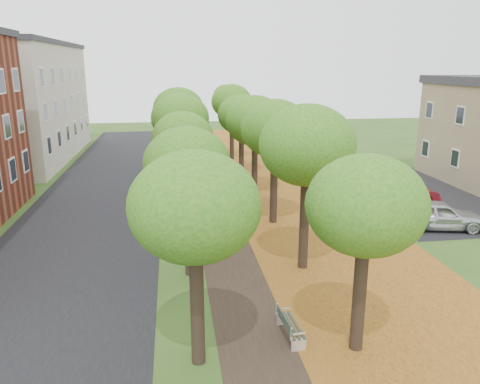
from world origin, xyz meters
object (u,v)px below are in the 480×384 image
object	(u,v)px
car_red	(402,193)
car_grey	(380,181)
bench	(289,326)
car_white	(366,171)
car_silver	(439,215)

from	to	relation	value
car_red	car_grey	xyz separation A→B (m)	(-0.17, 2.82, 0.05)
bench	car_white	size ratio (longest dim) A/B	0.31
car_silver	car_grey	distance (m)	7.37
car_grey	car_white	world-z (taller)	car_grey
car_white	car_silver	bearing A→B (deg)	-179.37
car_red	car_white	distance (m)	6.16
bench	car_white	xyz separation A→B (m)	(10.75, 19.55, 0.34)
car_silver	car_red	xyz separation A→B (m)	(0.26, 4.55, -0.05)
car_silver	car_grey	world-z (taller)	car_silver
car_silver	car_white	xyz separation A→B (m)	(0.47, 10.71, -0.02)
car_red	car_white	size ratio (longest dim) A/B	0.80
car_red	car_white	bearing A→B (deg)	-1.21
car_silver	car_red	world-z (taller)	car_silver
car_silver	car_white	distance (m)	10.72
car_silver	car_grey	bearing A→B (deg)	11.26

